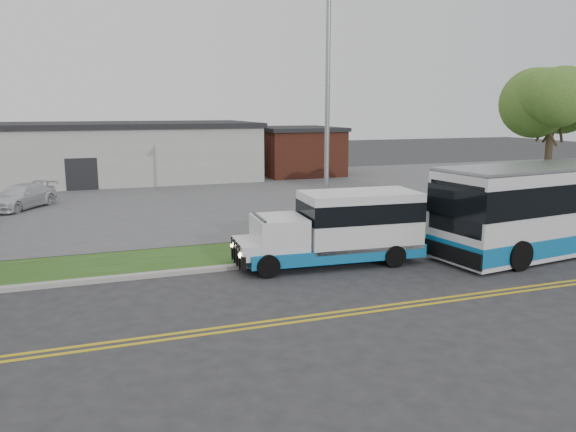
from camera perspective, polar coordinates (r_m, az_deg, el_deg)
name	(u,v)px	position (r m, az deg, el deg)	size (l,w,h in m)	color
ground	(276,274)	(18.61, -1.22, -5.96)	(140.00, 140.00, 0.00)	#28282B
lane_line_north	(322,314)	(15.20, 3.48, -9.90)	(70.00, 0.12, 0.01)	gold
lane_line_south	(327,318)	(14.95, 3.94, -10.28)	(70.00, 0.12, 0.01)	gold
curb	(266,264)	(19.60, -2.25, -4.87)	(80.00, 0.30, 0.15)	#9E9B93
verge	(252,252)	(21.27, -3.72, -3.69)	(80.00, 3.30, 0.10)	#254517
parking_lot	(187,197)	(34.77, -10.20, 1.89)	(80.00, 25.00, 0.10)	#4C4C4F
commercial_building	(81,153)	(44.00, -20.30, 6.05)	(25.40, 10.40, 4.35)	#9E9E99
brick_wing	(296,151)	(45.96, 0.85, 6.63)	(6.30, 7.30, 3.90)	brown
tree_east	(554,90)	(27.98, 25.41, 11.53)	(5.20, 5.20, 8.33)	#36291D
streetlight_near	(328,113)	(21.44, 4.09, 10.44)	(0.35, 1.53, 9.50)	gray
shuttle_bus	(342,226)	(19.74, 5.51, -0.99)	(6.71, 2.57, 2.52)	#0E639E
transit_bus	(570,206)	(24.31, 26.75, 0.96)	(12.31, 4.33, 3.35)	silver
parked_car_b	(21,197)	(33.25, -25.47, 1.79)	(1.79, 4.40, 1.28)	silver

